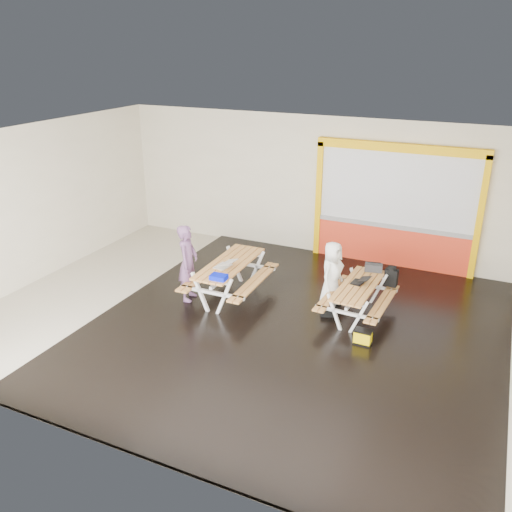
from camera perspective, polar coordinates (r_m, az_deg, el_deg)
The scene contains 14 objects.
room at distance 10.04m, azimuth -2.16°, elevation 2.21°, with size 10.02×8.02×3.52m.
deck at distance 10.32m, azimuth 4.24°, elevation -7.85°, with size 7.50×7.98×0.05m, color black.
kiosk at distance 13.06m, azimuth 14.57°, elevation 4.83°, with size 3.88×0.16×3.00m.
picnic_table_left at distance 11.27m, azimuth -2.83°, elevation -1.61°, with size 1.46×2.11×0.84m.
picnic_table_right at distance 10.70m, azimuth 10.83°, elevation -3.84°, with size 1.30×1.85×0.72m.
person_left at distance 11.15m, azimuth -7.27°, elevation -0.73°, with size 0.60×0.39×1.64m, color #644066.
person_right at distance 10.91m, azimuth 8.09°, elevation -1.95°, with size 0.67×0.44×1.38m, color white.
laptop_left at distance 10.95m, azimuth -3.32°, elevation -0.93°, with size 0.44×0.41×0.17m.
laptop_right at distance 10.68m, azimuth 11.05°, elevation -2.63°, with size 0.38×0.34×0.14m.
blue_pouch at distance 10.41m, azimuth -3.99°, elevation -2.26°, with size 0.32×0.22×0.09m, color #0412C2.
toolbox at distance 11.27m, azimuth 12.42°, elevation -1.20°, with size 0.38×0.24×0.20m.
backpack at distance 11.29m, azimuth 14.23°, elevation -2.12°, with size 0.27×0.18×0.43m.
dark_case at distance 10.84m, azimuth 7.79°, elevation -5.91°, with size 0.34×0.25×0.13m, color black.
fluke_bag at distance 9.94m, azimuth 11.32°, elevation -8.48°, with size 0.32×0.22×0.28m.
Camera 1 is at (4.32, -8.40, 5.18)m, focal length 37.51 mm.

